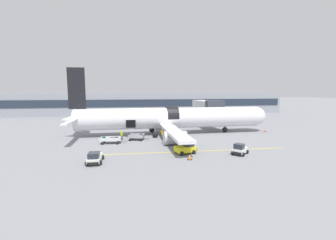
{
  "coord_description": "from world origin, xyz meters",
  "views": [
    {
      "loc": [
        -7.93,
        -37.21,
        8.2
      ],
      "look_at": [
        -0.53,
        2.63,
        3.04
      ],
      "focal_mm": 24.0,
      "sensor_mm": 36.0,
      "label": 1
    }
  ],
  "objects_px": {
    "ground_crew_loader_b": "(162,134)",
    "ground_crew_driver": "(122,135)",
    "airplane": "(169,118)",
    "baggage_tug_rear": "(186,148)",
    "baggage_cart_queued": "(111,140)",
    "baggage_tug_mid": "(95,158)",
    "baggage_tug_lead": "(240,150)",
    "baggage_cart_loading": "(137,137)",
    "ground_crew_loader_a": "(164,136)"
  },
  "relations": [
    {
      "from": "baggage_tug_rear",
      "to": "ground_crew_driver",
      "type": "xyz_separation_m",
      "value": [
        -8.61,
        10.0,
        0.15
      ]
    },
    {
      "from": "baggage_tug_lead",
      "to": "baggage_tug_rear",
      "type": "height_order",
      "value": "baggage_tug_rear"
    },
    {
      "from": "baggage_tug_lead",
      "to": "baggage_tug_rear",
      "type": "relative_size",
      "value": 0.91
    },
    {
      "from": "airplane",
      "to": "ground_crew_loader_a",
      "type": "bearing_deg",
      "value": -108.4
    },
    {
      "from": "ground_crew_loader_b",
      "to": "airplane",
      "type": "bearing_deg",
      "value": 65.35
    },
    {
      "from": "airplane",
      "to": "ground_crew_loader_a",
      "type": "relative_size",
      "value": 22.61
    },
    {
      "from": "airplane",
      "to": "baggage_cart_loading",
      "type": "distance_m",
      "value": 8.04
    },
    {
      "from": "baggage_cart_loading",
      "to": "ground_crew_driver",
      "type": "distance_m",
      "value": 2.66
    },
    {
      "from": "ground_crew_loader_a",
      "to": "ground_crew_driver",
      "type": "height_order",
      "value": "ground_crew_loader_a"
    },
    {
      "from": "baggage_cart_loading",
      "to": "ground_crew_driver",
      "type": "xyz_separation_m",
      "value": [
        -2.57,
        0.55,
        0.4
      ]
    },
    {
      "from": "baggage_cart_loading",
      "to": "ground_crew_loader_a",
      "type": "xyz_separation_m",
      "value": [
        4.29,
        -2.12,
        0.43
      ]
    },
    {
      "from": "baggage_cart_queued",
      "to": "ground_crew_driver",
      "type": "relative_size",
      "value": 2.48
    },
    {
      "from": "ground_crew_loader_a",
      "to": "baggage_tug_mid",
      "type": "bearing_deg",
      "value": -135.86
    },
    {
      "from": "baggage_tug_lead",
      "to": "baggage_tug_mid",
      "type": "xyz_separation_m",
      "value": [
        -18.21,
        -0.21,
        -0.03
      ]
    },
    {
      "from": "baggage_tug_mid",
      "to": "ground_crew_loader_a",
      "type": "distance_m",
      "value": 13.49
    },
    {
      "from": "baggage_tug_lead",
      "to": "ground_crew_driver",
      "type": "relative_size",
      "value": 1.58
    },
    {
      "from": "ground_crew_loader_b",
      "to": "ground_crew_driver",
      "type": "distance_m",
      "value": 6.94
    },
    {
      "from": "baggage_tug_lead",
      "to": "ground_crew_loader_a",
      "type": "xyz_separation_m",
      "value": [
        -8.53,
        9.18,
        0.3
      ]
    },
    {
      "from": "baggage_tug_mid",
      "to": "ground_crew_loader_b",
      "type": "xyz_separation_m",
      "value": [
        9.7,
        11.17,
        0.39
      ]
    },
    {
      "from": "ground_crew_loader_a",
      "to": "baggage_cart_queued",
      "type": "bearing_deg",
      "value": 177.2
    },
    {
      "from": "baggage_tug_rear",
      "to": "ground_crew_loader_a",
      "type": "xyz_separation_m",
      "value": [
        -1.75,
        7.33,
        0.18
      ]
    },
    {
      "from": "baggage_cart_queued",
      "to": "ground_crew_loader_b",
      "type": "height_order",
      "value": "ground_crew_loader_b"
    },
    {
      "from": "airplane",
      "to": "ground_crew_driver",
      "type": "bearing_deg",
      "value": -158.06
    },
    {
      "from": "ground_crew_driver",
      "to": "ground_crew_loader_b",
      "type": "bearing_deg",
      "value": -7.36
    },
    {
      "from": "baggage_cart_loading",
      "to": "ground_crew_loader_a",
      "type": "distance_m",
      "value": 4.8
    },
    {
      "from": "baggage_tug_lead",
      "to": "baggage_cart_loading",
      "type": "distance_m",
      "value": 17.09
    },
    {
      "from": "ground_crew_loader_a",
      "to": "ground_crew_loader_b",
      "type": "xyz_separation_m",
      "value": [
        0.03,
        1.78,
        0.06
      ]
    },
    {
      "from": "airplane",
      "to": "baggage_cart_loading",
      "type": "height_order",
      "value": "airplane"
    },
    {
      "from": "baggage_tug_mid",
      "to": "airplane",
      "type": "bearing_deg",
      "value": 53.1
    },
    {
      "from": "baggage_tug_rear",
      "to": "baggage_cart_queued",
      "type": "height_order",
      "value": "baggage_tug_rear"
    },
    {
      "from": "airplane",
      "to": "ground_crew_loader_a",
      "type": "height_order",
      "value": "airplane"
    },
    {
      "from": "airplane",
      "to": "baggage_cart_queued",
      "type": "xyz_separation_m",
      "value": [
        -10.52,
        -5.87,
        -2.53
      ]
    },
    {
      "from": "ground_crew_loader_a",
      "to": "airplane",
      "type": "bearing_deg",
      "value": 71.6
    },
    {
      "from": "baggage_tug_mid",
      "to": "ground_crew_driver",
      "type": "bearing_deg",
      "value": 76.86
    },
    {
      "from": "airplane",
      "to": "ground_crew_loader_b",
      "type": "xyz_separation_m",
      "value": [
        -2.06,
        -4.49,
        -2.11
      ]
    },
    {
      "from": "ground_crew_loader_b",
      "to": "baggage_cart_loading",
      "type": "bearing_deg",
      "value": 175.52
    },
    {
      "from": "baggage_tug_rear",
      "to": "ground_crew_loader_a",
      "type": "relative_size",
      "value": 1.69
    },
    {
      "from": "baggage_tug_rear",
      "to": "ground_crew_driver",
      "type": "relative_size",
      "value": 1.74
    },
    {
      "from": "ground_crew_loader_b",
      "to": "baggage_tug_rear",
      "type": "bearing_deg",
      "value": -79.27
    },
    {
      "from": "baggage_tug_rear",
      "to": "baggage_tug_mid",
      "type": "bearing_deg",
      "value": -169.79
    },
    {
      "from": "airplane",
      "to": "baggage_tug_mid",
      "type": "height_order",
      "value": "airplane"
    },
    {
      "from": "ground_crew_driver",
      "to": "airplane",
      "type": "bearing_deg",
      "value": 21.94
    },
    {
      "from": "baggage_tug_mid",
      "to": "baggage_cart_queued",
      "type": "relative_size",
      "value": 0.77
    },
    {
      "from": "baggage_tug_mid",
      "to": "ground_crew_driver",
      "type": "xyz_separation_m",
      "value": [
        2.82,
        12.06,
        0.3
      ]
    },
    {
      "from": "airplane",
      "to": "baggage_cart_queued",
      "type": "relative_size",
      "value": 9.43
    },
    {
      "from": "baggage_cart_queued",
      "to": "ground_crew_loader_b",
      "type": "xyz_separation_m",
      "value": [
        8.46,
        1.37,
        0.42
      ]
    },
    {
      "from": "ground_crew_loader_b",
      "to": "ground_crew_driver",
      "type": "bearing_deg",
      "value": 172.64
    },
    {
      "from": "ground_crew_loader_b",
      "to": "ground_crew_driver",
      "type": "relative_size",
      "value": 1.1
    },
    {
      "from": "baggage_cart_loading",
      "to": "airplane",
      "type": "bearing_deg",
      "value": 33.09
    },
    {
      "from": "baggage_tug_lead",
      "to": "ground_crew_loader_b",
      "type": "relative_size",
      "value": 1.44
    }
  ]
}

